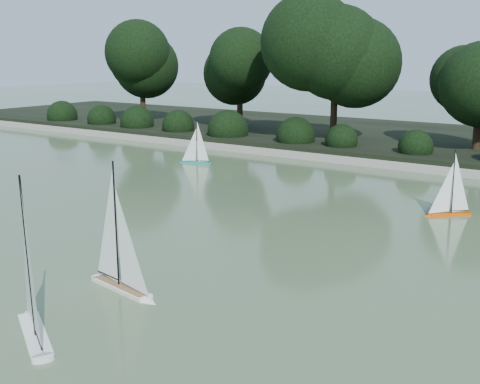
{
  "coord_description": "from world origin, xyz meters",
  "views": [
    {
      "loc": [
        4.81,
        -5.47,
        2.87
      ],
      "look_at": [
        -0.42,
        2.19,
        0.7
      ],
      "focal_mm": 45.0,
      "sensor_mm": 36.0,
      "label": 1
    }
  ],
  "objects_px": {
    "sailboat_white_b": "(125,271)",
    "sailboat_teal": "(193,156)",
    "sailboat_white_a": "(32,308)",
    "sailboat_orange": "(447,205)"
  },
  "relations": [
    {
      "from": "sailboat_orange",
      "to": "sailboat_teal",
      "type": "xyz_separation_m",
      "value": [
        -7.0,
        1.51,
        -0.01
      ]
    },
    {
      "from": "sailboat_white_a",
      "to": "sailboat_teal",
      "type": "xyz_separation_m",
      "value": [
        -4.79,
        8.65,
        -0.09
      ]
    },
    {
      "from": "sailboat_white_b",
      "to": "sailboat_white_a",
      "type": "bearing_deg",
      "value": -89.32
    },
    {
      "from": "sailboat_white_a",
      "to": "sailboat_orange",
      "type": "distance_m",
      "value": 7.47
    },
    {
      "from": "sailboat_orange",
      "to": "sailboat_white_a",
      "type": "bearing_deg",
      "value": -107.25
    },
    {
      "from": "sailboat_white_b",
      "to": "sailboat_teal",
      "type": "distance_m",
      "value": 8.72
    },
    {
      "from": "sailboat_white_a",
      "to": "sailboat_teal",
      "type": "distance_m",
      "value": 9.89
    },
    {
      "from": "sailboat_white_a",
      "to": "sailboat_white_b",
      "type": "distance_m",
      "value": 1.36
    },
    {
      "from": "sailboat_white_a",
      "to": "sailboat_orange",
      "type": "xyz_separation_m",
      "value": [
        2.22,
        7.13,
        -0.09
      ]
    },
    {
      "from": "sailboat_white_a",
      "to": "sailboat_white_b",
      "type": "height_order",
      "value": "sailboat_white_a"
    }
  ]
}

